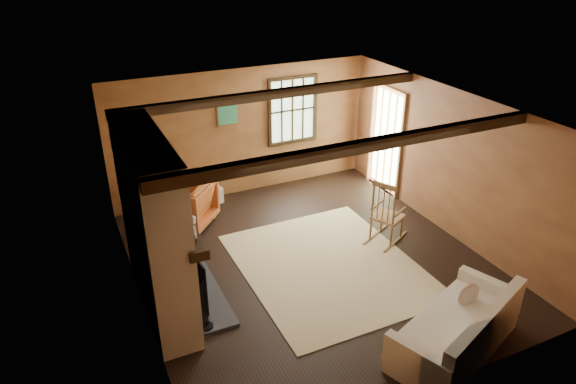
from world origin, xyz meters
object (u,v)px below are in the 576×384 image
rocking_chair (386,216)px  laundry_basket (207,196)px  fireplace (156,232)px  armchair (186,204)px  sofa (459,333)px

rocking_chair → laundry_basket: (-2.25, 2.49, -0.31)m
fireplace → armchair: 2.22m
sofa → laundry_basket: 5.20m
armchair → rocking_chair: bearing=98.9°
rocking_chair → armchair: rocking_chair is taller
rocking_chair → sofa: 2.55m
armchair → fireplace: bearing=19.4°
laundry_basket → armchair: (-0.55, -0.62, 0.25)m
fireplace → laundry_basket: bearing=61.6°
laundry_basket → armchair: size_ratio=0.57×
rocking_chair → sofa: rocking_chair is taller
laundry_basket → armchair: 0.86m
rocking_chair → laundry_basket: 3.37m
sofa → laundry_basket: bearing=86.9°
sofa → fireplace: bearing=120.2°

